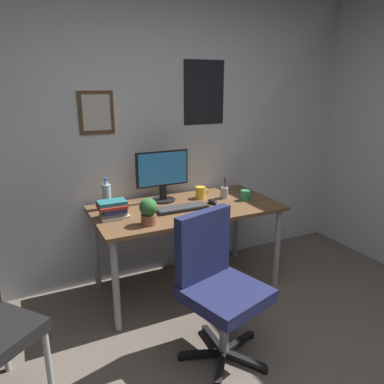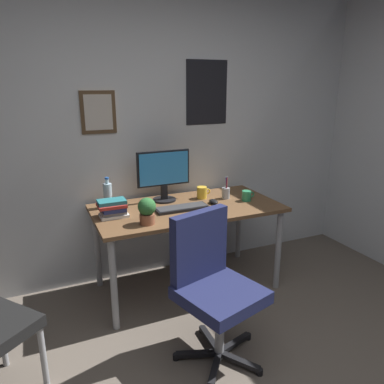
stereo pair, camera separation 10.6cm
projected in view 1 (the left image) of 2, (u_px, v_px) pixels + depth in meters
wall_back at (144, 133)px, 3.19m from camera, size 4.40×0.10×2.60m
desk at (187, 215)px, 3.05m from camera, size 1.52×0.77×0.74m
office_chair at (216, 280)px, 2.31m from camera, size 0.58×0.59×0.95m
monitor at (162, 174)px, 3.11m from camera, size 0.46×0.20×0.43m
keyboard at (182, 208)px, 2.95m from camera, size 0.43×0.15×0.03m
computer_mouse at (213, 201)px, 3.10m from camera, size 0.06×0.11×0.04m
water_bottle at (107, 196)px, 2.95m from camera, size 0.07×0.07×0.25m
coffee_mug_near at (245, 195)px, 3.19m from camera, size 0.12×0.08×0.09m
coffee_mug_far at (201, 192)px, 3.24m from camera, size 0.13×0.09×0.10m
potted_plant at (148, 211)px, 2.62m from camera, size 0.13×0.13×0.19m
pen_cup at (224, 192)px, 3.24m from camera, size 0.07×0.07×0.20m
book_stack_left at (113, 209)px, 2.76m from camera, size 0.22×0.17×0.13m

